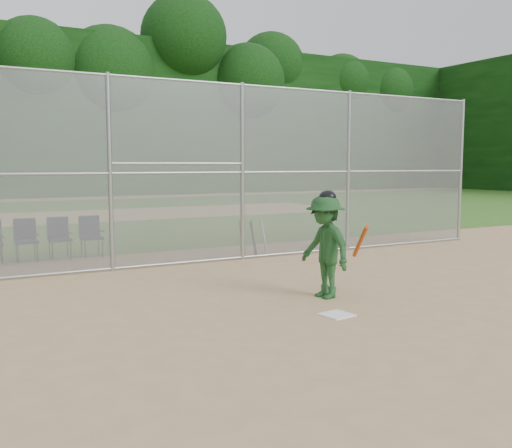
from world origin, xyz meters
name	(u,v)px	position (x,y,z in m)	size (l,w,h in m)	color
ground	(338,315)	(0.00, 0.00, 0.00)	(100.00, 100.00, 0.00)	tan
grass_strip	(81,216)	(0.00, 18.00, 0.01)	(100.00, 100.00, 0.00)	#32631D
dirt_patch_far	(81,216)	(0.00, 18.00, 0.01)	(24.00, 24.00, 0.00)	tan
backstop_fence	(202,169)	(0.00, 5.00, 2.07)	(16.09, 0.09, 4.00)	gray
treeline	(68,89)	(0.00, 20.00, 5.50)	(81.00, 60.00, 11.00)	black
home_plate	(337,315)	(-0.03, -0.01, 0.01)	(0.40, 0.40, 0.02)	white
batter_at_plate	(325,246)	(0.47, 0.99, 0.85)	(0.91, 1.30, 1.77)	#1C4721
water_cooler	(328,238)	(3.85, 5.61, 0.24)	(0.38, 0.38, 0.48)	white
spare_bats	(253,238)	(1.50, 5.41, 0.41)	(0.66, 0.36, 0.83)	#D84C14
chair_3	(26,241)	(-3.41, 7.02, 0.48)	(0.54, 0.52, 0.96)	#0D1632
chair_4	(60,239)	(-2.69, 7.02, 0.48)	(0.54, 0.52, 0.96)	#0D1632
chair_5	(92,237)	(-1.97, 7.02, 0.48)	(0.54, 0.52, 0.96)	#0D1632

